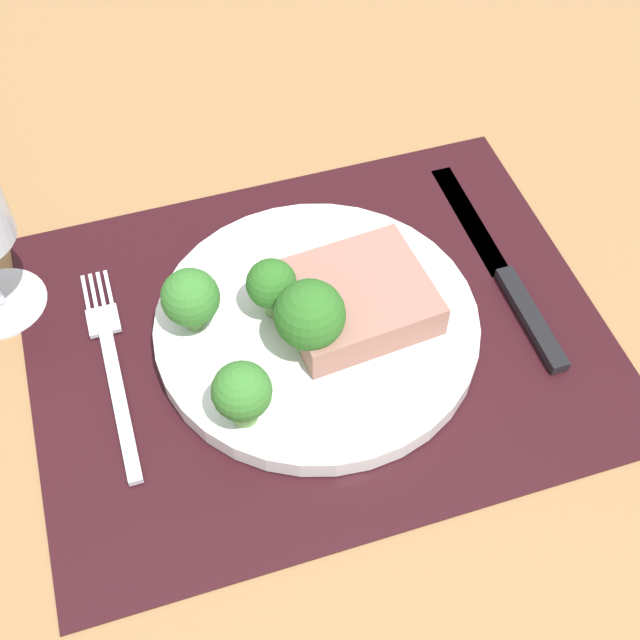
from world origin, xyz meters
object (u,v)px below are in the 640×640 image
Objects in this scene: fork at (113,366)px; knife at (506,276)px; plate at (317,326)px; steak at (357,301)px.

knife reaches higher than fork.
knife is at bearing 1.90° from plate.
knife is (12.98, 0.80, -2.70)cm from steak.
plate is at bearing -178.41° from knife.
steak reaches higher than fork.
fork is at bearing 178.06° from knife.
steak reaches higher than plate.
fork is 0.83× the size of knife.
plate is at bearing 174.85° from steak.
steak is 18.62cm from fork.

